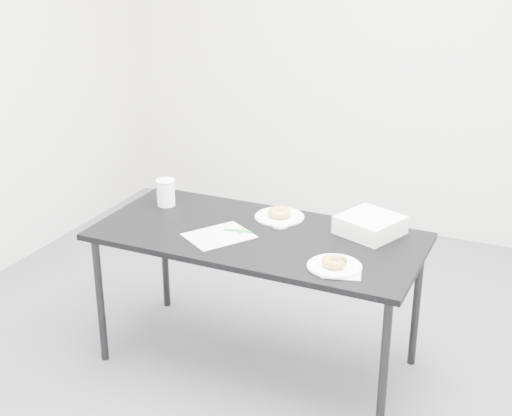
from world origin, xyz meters
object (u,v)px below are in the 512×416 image
at_px(scorecard, 219,236).
at_px(plate_near, 334,266).
at_px(table, 258,244).
at_px(donut_far, 279,213).
at_px(coffee_cup, 166,192).
at_px(plate_far, 279,217).
at_px(donut_near, 335,262).
at_px(bakery_box, 370,225).
at_px(pen, 238,231).

relative_size(scorecard, plate_near, 1.25).
bearing_deg(scorecard, table, 65.60).
xyz_separation_m(donut_far, coffee_cup, (-0.62, -0.09, 0.05)).
distance_m(plate_far, donut_far, 0.02).
bearing_deg(plate_far, scorecard, -117.67).
xyz_separation_m(table, donut_near, (0.45, -0.20, 0.08)).
height_order(donut_far, bakery_box, bakery_box).
height_order(pen, donut_near, donut_near).
height_order(table, bakery_box, bakery_box).
xyz_separation_m(coffee_cup, bakery_box, (1.09, 0.08, -0.03)).
height_order(scorecard, donut_far, donut_far).
relative_size(donut_far, coffee_cup, 0.83).
bearing_deg(plate_far, pen, -114.28).
relative_size(plate_far, coffee_cup, 1.77).
xyz_separation_m(pen, coffee_cup, (-0.50, 0.17, 0.06)).
xyz_separation_m(table, pen, (-0.10, -0.02, 0.06)).
bearing_deg(bakery_box, plate_near, -73.18).
distance_m(plate_near, donut_far, 0.61).
height_order(table, pen, pen).
distance_m(scorecard, plate_far, 0.38).
height_order(pen, plate_near, pen).
distance_m(table, bakery_box, 0.55).
bearing_deg(donut_near, plate_near, 0.00).
bearing_deg(table, bakery_box, 25.06).
relative_size(plate_near, donut_far, 2.02).
relative_size(pen, plate_near, 0.58).
bearing_deg(coffee_cup, plate_near, -18.13).
bearing_deg(donut_near, table, 156.54).
bearing_deg(pen, donut_far, 56.01).
height_order(scorecard, plate_near, plate_near).
bearing_deg(table, coffee_cup, 166.47).
xyz_separation_m(plate_far, bakery_box, (0.47, -0.01, 0.04)).
bearing_deg(scorecard, coffee_cup, -176.02).
height_order(coffee_cup, bakery_box, coffee_cup).
bearing_deg(plate_near, donut_near, 0.00).
xyz_separation_m(plate_far, coffee_cup, (-0.62, -0.09, 0.07)).
xyz_separation_m(scorecard, donut_far, (0.18, 0.33, 0.03)).
relative_size(donut_near, plate_far, 0.45).
bearing_deg(donut_far, donut_near, -44.68).
xyz_separation_m(donut_far, bakery_box, (0.47, -0.01, 0.02)).
bearing_deg(plate_near, pen, 162.20).
bearing_deg(donut_near, plate_far, 135.32).
relative_size(plate_far, bakery_box, 0.96).
bearing_deg(plate_near, coffee_cup, 161.87).
bearing_deg(donut_far, table, -94.30).
height_order(plate_far, coffee_cup, coffee_cup).
xyz_separation_m(table, scorecard, (-0.16, -0.10, 0.06)).
bearing_deg(plate_far, coffee_cup, -171.91).
bearing_deg(plate_near, donut_far, 135.32).
distance_m(table, donut_far, 0.25).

